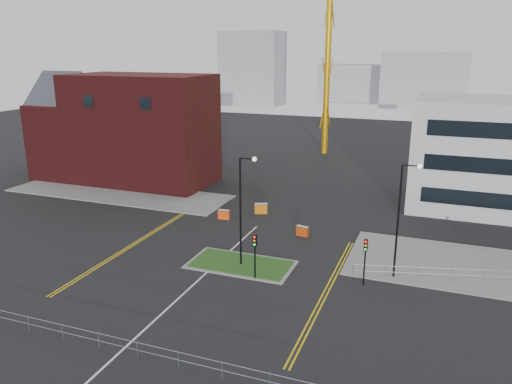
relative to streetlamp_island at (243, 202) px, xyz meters
The scene contains 24 objects.
ground 9.91m from the streetlamp_island, 105.50° to the right, with size 200.00×200.00×0.00m, color black.
pavement_left 26.80m from the streetlamp_island, 147.78° to the left, with size 28.00×8.00×0.12m, color slate.
pavement_right 21.35m from the streetlamp_island, 16.87° to the left, with size 24.00×10.00×0.12m, color slate.
island_kerb 5.38m from the streetlamp_island, behind, with size 8.60×4.60×0.08m, color slate.
grass_island 5.36m from the streetlamp_island, behind, with size 8.00×4.00×0.12m, color #204A18.
brick_building 32.20m from the streetlamp_island, 141.56° to the left, with size 24.20×10.07×14.24m.
streetlamp_island is the anchor object (origin of this frame).
streetlamp_right_near 12.17m from the streetlamp_island, ahead, with size 1.46×0.36×9.18m.
traffic_light_island 3.92m from the streetlamp_island, 48.59° to the right, with size 0.28×0.33×3.65m.
traffic_light_right 10.19m from the streetlamp_island, ahead, with size 0.28×0.33×3.65m.
railing_front 14.91m from the streetlamp_island, 99.00° to the right, with size 24.05×0.05×1.10m.
railing_left 17.22m from the streetlamp_island, 142.89° to the left, with size 6.05×0.05×1.10m.
railing_right 19.18m from the streetlamp_island, 10.84° to the left, with size 19.05×5.05×1.10m.
centre_line 8.38m from the streetlamp_island, 110.29° to the right, with size 0.15×30.00×0.01m, color silver.
yellow_left_a 12.61m from the streetlamp_island, 169.89° to the left, with size 0.12×24.00×0.01m, color gold.
yellow_left_b 12.35m from the streetlamp_island, 169.62° to the left, with size 0.12×24.00×0.01m, color gold.
yellow_right_a 9.29m from the streetlamp_island, 15.36° to the right, with size 0.12×20.00×0.01m, color gold.
yellow_right_b 9.53m from the streetlamp_island, 14.78° to the right, with size 0.12×20.00×0.01m, color gold.
skyline_a 119.82m from the streetlamp_island, 110.65° to the left, with size 18.00×12.00×22.00m, color gray.
skyline_b 122.28m from the streetlamp_island, 86.35° to the left, with size 24.00×12.00×16.00m, color gray.
skyline_d 132.40m from the streetlamp_island, 94.43° to the left, with size 30.00×12.00×12.00m, color gray.
barrier_left 14.24m from the streetlamp_island, 103.89° to the left, with size 1.42×0.86×1.13m.
barrier_mid 12.70m from the streetlamp_island, 122.02° to the left, with size 1.20×0.48×0.99m.
barrier_right 9.89m from the streetlamp_island, 71.50° to the left, with size 1.21×0.65×0.97m.
Camera 1 is at (16.47, -26.90, 17.21)m, focal length 35.00 mm.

